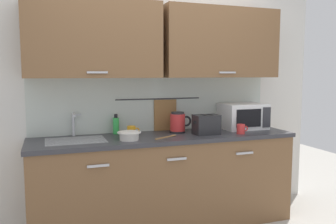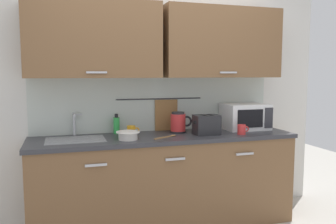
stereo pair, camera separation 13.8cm
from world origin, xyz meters
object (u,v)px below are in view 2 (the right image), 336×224
(mixing_bowl, at_px, (128,135))
(microwave, at_px, (245,116))
(mug_near_sink, at_px, (132,131))
(wooden_spoon, at_px, (168,137))
(toaster, at_px, (207,125))
(electric_kettle, at_px, (178,123))
(mug_by_kettle, at_px, (242,129))
(dish_soap_bottle, at_px, (116,125))

(mixing_bowl, bearing_deg, microwave, 10.05)
(mug_near_sink, bearing_deg, wooden_spoon, -31.01)
(microwave, xyz_separation_m, mixing_bowl, (-1.30, -0.23, -0.09))
(mixing_bowl, distance_m, toaster, 0.78)
(electric_kettle, relative_size, mug_near_sink, 1.89)
(microwave, distance_m, toaster, 0.55)
(wooden_spoon, bearing_deg, toaster, 4.37)
(toaster, bearing_deg, mixing_bowl, -176.65)
(microwave, height_order, wooden_spoon, microwave)
(mug_near_sink, relative_size, toaster, 0.47)
(microwave, height_order, toaster, microwave)
(microwave, xyz_separation_m, wooden_spoon, (-0.92, -0.22, -0.13))
(toaster, bearing_deg, mug_by_kettle, -15.72)
(dish_soap_bottle, bearing_deg, mug_by_kettle, -18.91)
(dish_soap_bottle, bearing_deg, microwave, -5.05)
(dish_soap_bottle, bearing_deg, mixing_bowl, -81.90)
(microwave, bearing_deg, mug_near_sink, -178.54)
(wooden_spoon, bearing_deg, mug_near_sink, 148.99)
(mixing_bowl, relative_size, mug_by_kettle, 1.78)
(microwave, bearing_deg, wooden_spoon, -166.86)
(dish_soap_bottle, height_order, mug_near_sink, dish_soap_bottle)
(dish_soap_bottle, distance_m, mixing_bowl, 0.36)
(mug_near_sink, bearing_deg, mixing_bowl, -109.44)
(electric_kettle, relative_size, dish_soap_bottle, 1.16)
(dish_soap_bottle, xyz_separation_m, toaster, (0.83, -0.30, 0.01))
(electric_kettle, distance_m, wooden_spoon, 0.29)
(microwave, relative_size, mixing_bowl, 2.15)
(microwave, relative_size, toaster, 1.80)
(electric_kettle, distance_m, dish_soap_bottle, 0.62)
(electric_kettle, xyz_separation_m, mug_by_kettle, (0.56, -0.28, -0.05))
(microwave, relative_size, mug_near_sink, 3.83)
(mug_by_kettle, bearing_deg, dish_soap_bottle, 161.09)
(microwave, height_order, mug_by_kettle, microwave)
(microwave, xyz_separation_m, mug_near_sink, (-1.23, -0.03, -0.09))
(electric_kettle, relative_size, wooden_spoon, 0.89)
(toaster, xyz_separation_m, wooden_spoon, (-0.40, -0.03, -0.09))
(mixing_bowl, bearing_deg, mug_by_kettle, -2.47)
(microwave, distance_m, wooden_spoon, 0.96)
(wooden_spoon, bearing_deg, mug_by_kettle, -4.88)
(microwave, distance_m, mixing_bowl, 1.32)
(dish_soap_bottle, height_order, mixing_bowl, dish_soap_bottle)
(electric_kettle, xyz_separation_m, toaster, (0.23, -0.18, -0.01))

